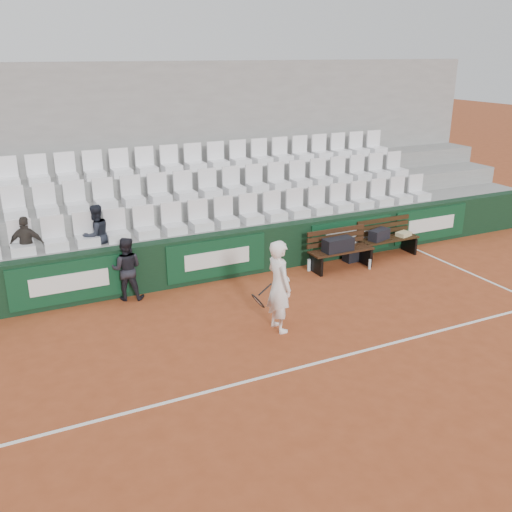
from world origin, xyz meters
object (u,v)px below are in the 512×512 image
at_px(bench_left, 341,259).
at_px(water_bottle_far, 370,264).
at_px(sports_bag_left, 338,245).
at_px(tennis_player, 279,286).
at_px(sports_bag_right, 379,235).
at_px(sports_bag_ground, 353,255).
at_px(water_bottle_near, 309,265).
at_px(ball_kid, 126,269).
at_px(spectator_b, 24,223).
at_px(bench_right, 388,247).
at_px(spectator_c, 94,213).

bearing_deg(bench_left, water_bottle_far, -28.47).
relative_size(sports_bag_left, tennis_player, 0.42).
distance_m(sports_bag_right, sports_bag_ground, 0.79).
bearing_deg(water_bottle_near, ball_kid, 176.55).
height_order(sports_bag_left, spectator_b, spectator_b).
relative_size(water_bottle_near, water_bottle_far, 1.21).
distance_m(bench_left, spectator_b, 6.64).
relative_size(water_bottle_far, tennis_player, 0.14).
relative_size(bench_left, spectator_b, 1.30).
height_order(bench_right, water_bottle_near, bench_right).
relative_size(sports_bag_left, sports_bag_right, 1.28).
relative_size(bench_right, ball_kid, 1.18).
bearing_deg(sports_bag_left, water_bottle_near, 159.08).
bearing_deg(sports_bag_ground, sports_bag_left, -153.10).
relative_size(sports_bag_left, spectator_b, 0.60).
relative_size(bench_left, sports_bag_ground, 3.45).
bearing_deg(ball_kid, sports_bag_right, -161.03).
height_order(water_bottle_near, spectator_c, spectator_c).
relative_size(bench_right, spectator_c, 1.22).
height_order(bench_right, sports_bag_ground, bench_right).
relative_size(sports_bag_ground, tennis_player, 0.26).
bearing_deg(tennis_player, water_bottle_near, 48.67).
distance_m(bench_left, water_bottle_near, 0.75).
xyz_separation_m(sports_bag_right, spectator_b, (-7.59, 0.96, 1.00)).
bearing_deg(spectator_c, sports_bag_left, 142.58).
bearing_deg(water_bottle_far, sports_bag_ground, 93.37).
xyz_separation_m(water_bottle_far, spectator_b, (-6.97, 1.48, 1.46)).
height_order(tennis_player, ball_kid, tennis_player).
xyz_separation_m(sports_bag_right, ball_kid, (-5.90, 0.21, 0.06)).
bearing_deg(ball_kid, bench_right, -160.91).
bearing_deg(bench_right, tennis_player, -151.57).
height_order(sports_bag_ground, ball_kid, ball_kid).
xyz_separation_m(bench_right, tennis_player, (-4.13, -2.24, 0.60)).
xyz_separation_m(sports_bag_left, spectator_c, (-4.97, 1.22, 1.02)).
bearing_deg(bench_right, spectator_b, 173.04).
bearing_deg(water_bottle_far, ball_kid, 172.09).
bearing_deg(bench_right, water_bottle_far, -149.94).
distance_m(sports_bag_left, water_bottle_near, 0.78).
xyz_separation_m(bench_right, sports_bag_right, (-0.28, -0.00, 0.35)).
relative_size(water_bottle_far, spectator_b, 0.20).
bearing_deg(ball_kid, water_bottle_far, -166.86).
bearing_deg(spectator_b, ball_kid, 176.35).
height_order(water_bottle_near, ball_kid, ball_kid).
distance_m(sports_bag_ground, tennis_player, 4.01).
bearing_deg(ball_kid, sports_bag_ground, -160.40).
distance_m(bench_left, ball_kid, 4.75).
relative_size(sports_bag_left, water_bottle_near, 2.52).
height_order(sports_bag_right, ball_kid, ball_kid).
relative_size(water_bottle_far, spectator_c, 0.18).
bearing_deg(sports_bag_left, water_bottle_far, -21.00).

